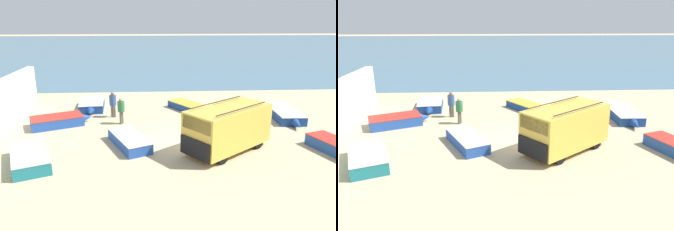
% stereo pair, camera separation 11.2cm
% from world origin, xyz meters
% --- Properties ---
extents(ground_plane, '(200.00, 200.00, 0.00)m').
position_xyz_m(ground_plane, '(0.00, 0.00, 0.00)').
color(ground_plane, tan).
extents(sea_water, '(120.00, 80.00, 0.01)m').
position_xyz_m(sea_water, '(0.00, 52.00, 0.00)').
color(sea_water, '#477084').
rests_on(sea_water, ground_plane).
extents(parked_van, '(5.01, 4.48, 2.48)m').
position_xyz_m(parked_van, '(2.08, -1.71, 1.28)').
color(parked_van, gold).
rests_on(parked_van, ground_plane).
extents(fishing_rowboat_0, '(3.29, 4.31, 0.52)m').
position_xyz_m(fishing_rowboat_0, '(1.17, 5.57, 0.26)').
color(fishing_rowboat_0, navy).
rests_on(fishing_rowboat_0, ground_plane).
extents(fishing_rowboat_1, '(3.94, 2.80, 0.63)m').
position_xyz_m(fishing_rowboat_1, '(-7.71, 2.87, 0.32)').
color(fishing_rowboat_1, '#234CA3').
rests_on(fishing_rowboat_1, ground_plane).
extents(fishing_rowboat_2, '(1.80, 5.04, 0.61)m').
position_xyz_m(fishing_rowboat_2, '(7.31, 3.58, 0.30)').
color(fishing_rowboat_2, navy).
rests_on(fishing_rowboat_2, ground_plane).
extents(fishing_rowboat_3, '(2.60, 4.08, 0.60)m').
position_xyz_m(fishing_rowboat_3, '(-3.09, -0.68, 0.30)').
color(fishing_rowboat_3, '#234CA3').
rests_on(fishing_rowboat_3, ground_plane).
extents(fishing_rowboat_4, '(1.98, 3.87, 0.62)m').
position_xyz_m(fishing_rowboat_4, '(-6.21, 6.58, 0.31)').
color(fishing_rowboat_4, navy).
rests_on(fishing_rowboat_4, ground_plane).
extents(fishing_rowboat_6, '(2.77, 4.13, 0.64)m').
position_xyz_m(fishing_rowboat_6, '(-7.68, -2.69, 0.32)').
color(fishing_rowboat_6, '#1E757F').
rests_on(fishing_rowboat_6, ground_plane).
extents(fisherman_0, '(0.45, 0.45, 1.72)m').
position_xyz_m(fisherman_0, '(-3.74, 2.99, 1.03)').
color(fisherman_0, '#5B564C').
rests_on(fisherman_0, ground_plane).
extents(fisherman_1, '(0.47, 0.47, 1.79)m').
position_xyz_m(fisherman_1, '(-4.41, 4.47, 1.07)').
color(fisherman_1, '#5B564C').
rests_on(fisherman_1, ground_plane).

